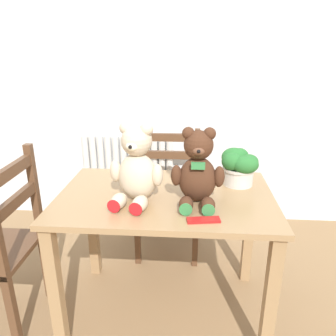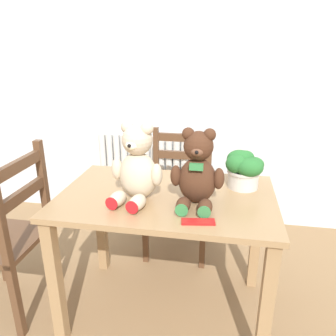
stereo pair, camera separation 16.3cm
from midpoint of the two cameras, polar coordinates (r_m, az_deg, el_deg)
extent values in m
cube|color=silver|center=(2.79, 6.15, 15.98)|extent=(8.00, 0.04, 2.60)
cylinder|color=silver|center=(3.09, -9.57, -1.13)|extent=(0.06, 0.06, 0.78)
cylinder|color=silver|center=(3.07, -8.37, -1.21)|extent=(0.06, 0.06, 0.78)
cylinder|color=silver|center=(3.05, -7.16, -1.30)|extent=(0.06, 0.06, 0.78)
cylinder|color=silver|center=(3.03, -5.93, -1.39)|extent=(0.06, 0.06, 0.78)
cylinder|color=silver|center=(3.02, -4.69, -1.47)|extent=(0.06, 0.06, 0.78)
cylinder|color=silver|center=(3.00, -3.43, -1.56)|extent=(0.06, 0.06, 0.78)
cylinder|color=silver|center=(2.99, -2.16, -1.65)|extent=(0.06, 0.06, 0.78)
cylinder|color=silver|center=(2.97, -0.88, -1.74)|extent=(0.06, 0.06, 0.78)
cylinder|color=silver|center=(2.96, 0.42, -1.82)|extent=(0.06, 0.06, 0.78)
cylinder|color=silver|center=(2.95, 1.72, -1.91)|extent=(0.06, 0.06, 0.78)
cylinder|color=silver|center=(2.94, 3.03, -2.00)|extent=(0.06, 0.06, 0.78)
cylinder|color=silver|center=(2.94, 4.35, -2.08)|extent=(0.06, 0.06, 0.78)
cube|color=silver|center=(3.15, -2.68, -7.86)|extent=(0.82, 0.10, 0.04)
cube|color=#9E7A51|center=(1.75, 2.43, -5.13)|extent=(1.14, 0.74, 0.03)
cube|color=#9E7A51|center=(1.84, -16.52, -18.80)|extent=(0.06, 0.06, 0.74)
cube|color=#9E7A51|center=(1.72, 19.52, -22.46)|extent=(0.06, 0.06, 0.74)
cube|color=#9E7A51|center=(2.32, -9.61, -9.33)|extent=(0.06, 0.06, 0.74)
cube|color=#9E7A51|center=(2.22, 17.14, -11.40)|extent=(0.06, 0.06, 0.74)
cube|color=brown|center=(2.46, 3.67, -5.23)|extent=(0.46, 0.44, 0.03)
cube|color=brown|center=(2.39, 8.04, -12.57)|extent=(0.04, 0.04, 0.43)
cube|color=brown|center=(2.43, -1.99, -11.74)|extent=(0.04, 0.04, 0.43)
cube|color=brown|center=(2.62, 8.71, -3.31)|extent=(0.04, 0.04, 0.93)
cube|color=brown|center=(2.66, -0.26, -2.72)|extent=(0.04, 0.04, 0.93)
cube|color=brown|center=(2.51, 4.42, 5.28)|extent=(0.38, 0.03, 0.06)
cube|color=brown|center=(2.55, 4.33, 2.22)|extent=(0.38, 0.03, 0.06)
cube|color=brown|center=(2.11, -25.02, -11.51)|extent=(0.41, 0.44, 0.03)
cube|color=brown|center=(2.47, -25.22, -13.19)|extent=(0.04, 0.04, 0.44)
cube|color=brown|center=(1.86, -23.89, -14.19)|extent=(0.04, 0.04, 1.01)
cube|color=brown|center=(2.14, -18.07, -8.56)|extent=(0.04, 0.04, 1.01)
cube|color=brown|center=(1.82, -22.37, 0.34)|extent=(0.03, 0.36, 0.06)
cube|color=brown|center=(1.88, -21.72, -4.31)|extent=(0.03, 0.36, 0.06)
ellipsoid|color=beige|center=(1.67, -2.39, -1.33)|extent=(0.23, 0.20, 0.24)
sphere|color=beige|center=(1.61, -2.49, 4.88)|extent=(0.15, 0.15, 0.15)
sphere|color=beige|center=(1.57, -0.73, 6.84)|extent=(0.06, 0.06, 0.06)
sphere|color=beige|center=(1.62, -4.26, 7.14)|extent=(0.06, 0.06, 0.06)
ellipsoid|color=white|center=(1.56, -3.34, 3.96)|extent=(0.07, 0.07, 0.05)
sphere|color=black|center=(1.54, -3.77, 3.83)|extent=(0.02, 0.02, 0.02)
ellipsoid|color=beige|center=(1.60, 0.92, -1.25)|extent=(0.07, 0.07, 0.11)
ellipsoid|color=beige|center=(1.69, -6.13, -0.23)|extent=(0.07, 0.07, 0.11)
ellipsoid|color=beige|center=(1.58, -2.40, -6.08)|extent=(0.10, 0.13, 0.07)
cylinder|color=red|center=(1.53, -3.30, -6.97)|extent=(0.06, 0.02, 0.06)
ellipsoid|color=beige|center=(1.62, -5.95, -5.42)|extent=(0.10, 0.13, 0.07)
cylinder|color=red|center=(1.57, -6.93, -6.27)|extent=(0.06, 0.02, 0.06)
ellipsoid|color=#472819|center=(1.64, 7.98, -2.21)|extent=(0.19, 0.16, 0.23)
sphere|color=#472819|center=(1.58, 8.29, 3.76)|extent=(0.14, 0.14, 0.14)
sphere|color=#472819|center=(1.56, 10.26, 5.68)|extent=(0.06, 0.06, 0.06)
sphere|color=#472819|center=(1.57, 6.53, 5.91)|extent=(0.06, 0.06, 0.06)
ellipsoid|color=brown|center=(1.53, 8.16, 2.81)|extent=(0.06, 0.06, 0.05)
sphere|color=black|center=(1.50, 8.11, 2.65)|extent=(0.02, 0.02, 0.02)
ellipsoid|color=#472819|center=(1.61, 11.72, -1.89)|extent=(0.05, 0.05, 0.11)
ellipsoid|color=#472819|center=(1.62, 4.26, -1.40)|extent=(0.05, 0.05, 0.11)
ellipsoid|color=#472819|center=(1.56, 9.49, -6.76)|extent=(0.07, 0.12, 0.07)
cylinder|color=#337F42|center=(1.51, 9.42, -7.71)|extent=(0.06, 0.01, 0.06)
ellipsoid|color=#472819|center=(1.56, 5.67, -6.50)|extent=(0.07, 0.12, 0.07)
cylinder|color=#337F42|center=(1.51, 5.47, -7.43)|extent=(0.06, 0.01, 0.06)
cube|color=#337F42|center=(1.53, 7.99, 0.14)|extent=(0.07, 0.02, 0.03)
cylinder|color=beige|center=(1.88, 15.39, -1.81)|extent=(0.17, 0.17, 0.10)
cylinder|color=beige|center=(1.87, 15.51, -0.55)|extent=(0.18, 0.18, 0.02)
ellipsoid|color=#286B2D|center=(1.85, 17.25, 0.56)|extent=(0.11, 0.10, 0.08)
ellipsoid|color=#286B2D|center=(1.89, 15.72, 1.50)|extent=(0.11, 0.07, 0.10)
ellipsoid|color=#286B2D|center=(1.88, 14.79, 1.40)|extent=(0.14, 0.11, 0.11)
ellipsoid|color=#286B2D|center=(1.81, 14.38, 0.64)|extent=(0.12, 0.10, 0.10)
ellipsoid|color=#286B2D|center=(1.80, 16.55, 0.05)|extent=(0.15, 0.11, 0.10)
cube|color=red|center=(1.49, 8.44, -9.33)|extent=(0.16, 0.07, 0.01)
camera|label=1|loc=(0.08, -87.14, 1.05)|focal=35.00mm
camera|label=2|loc=(0.08, 92.86, -1.05)|focal=35.00mm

